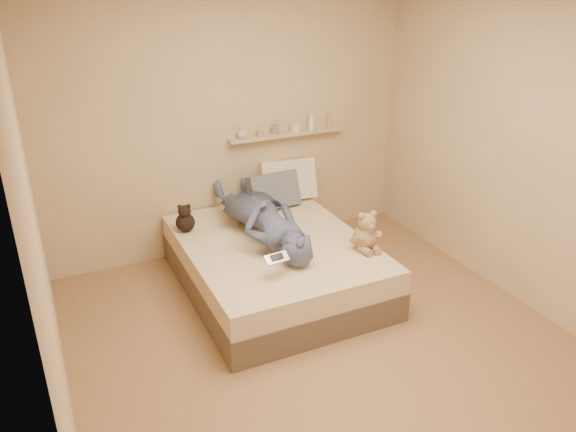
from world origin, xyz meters
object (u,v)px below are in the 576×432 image
dark_plush (185,220)px  wall_shelf (287,134)px  teddy_bear (366,234)px  pillow_cream (288,180)px  bed (274,264)px  game_console (277,258)px  person (262,216)px  pillow_grey (273,191)px

dark_plush → wall_shelf: 1.35m
teddy_bear → pillow_cream: 1.29m
bed → pillow_cream: size_ratio=3.45×
game_console → person: person is taller
game_console → pillow_grey: pillow_grey is taller
wall_shelf → bed: bearing=-121.2°
pillow_cream → wall_shelf: (0.03, 0.08, 0.45)m
dark_plush → person: bearing=-31.9°
wall_shelf → pillow_cream: bearing=-109.4°
game_console → wall_shelf: (0.78, 1.48, 0.48)m
bed → dark_plush: 0.88m
game_console → pillow_cream: (0.75, 1.40, 0.03)m
game_console → pillow_cream: 1.59m
bed → teddy_bear: bearing=-36.0°
pillow_grey → teddy_bear: bearing=-74.1°
person → wall_shelf: size_ratio=1.25×
pillow_grey → person: 0.64m
dark_plush → pillow_cream: 1.19m
pillow_grey → game_console: bearing=-113.0°
dark_plush → wall_shelf: bearing=18.2°
pillow_grey → wall_shelf: wall_shelf is taller
game_console → bed: bearing=67.9°
teddy_bear → pillow_cream: bearing=94.8°
game_console → person: bearing=75.7°
person → bed: bearing=104.1°
pillow_cream → pillow_grey: (-0.22, -0.14, -0.03)m
bed → pillow_grey: bearing=66.3°
person → wall_shelf: wall_shelf is taller
bed → pillow_cream: bearing=57.8°
teddy_bear → game_console: bearing=-172.6°
dark_plush → pillow_grey: size_ratio=0.53×
dark_plush → pillow_grey: (0.93, 0.17, 0.06)m
bed → game_console: (-0.23, -0.57, 0.39)m
pillow_cream → teddy_bear: bearing=-85.2°
person → wall_shelf: 1.07m
pillow_cream → bed: bearing=-122.2°
bed → game_console: bearing=-112.1°
bed → pillow_grey: pillow_grey is taller
game_console → pillow_grey: 1.37m
teddy_bear → person: size_ratio=0.23×
game_console → teddy_bear: 0.87m
bed → game_console: size_ratio=9.77×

